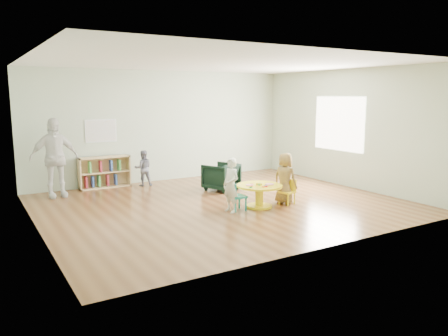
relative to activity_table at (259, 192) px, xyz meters
name	(u,v)px	position (x,y,z in m)	size (l,w,h in m)	color
room	(223,110)	(-0.47, 0.60, 1.58)	(7.10, 7.00, 2.80)	brown
activity_table	(259,192)	(0.00, 0.00, 0.00)	(0.90, 0.90, 0.49)	yellow
kid_chair_left	(236,196)	(-0.55, 0.00, -0.02)	(0.30, 0.30, 0.55)	teal
kid_chair_right	(288,191)	(0.66, -0.08, -0.04)	(0.32, 0.32, 0.50)	yellow
bookshelf	(104,172)	(-2.10, 3.46, 0.06)	(1.20, 0.30, 0.75)	tan
alphabet_poster	(101,131)	(-2.08, 3.58, 1.04)	(0.74, 0.01, 0.54)	white
armchair	(221,177)	(0.15, 1.75, 0.01)	(0.68, 0.70, 0.63)	black
child_left	(231,185)	(-0.67, -0.02, 0.20)	(0.38, 0.25, 1.03)	white
child_right	(285,178)	(0.62, -0.02, 0.21)	(0.51, 0.33, 1.04)	gold
toddler	(143,168)	(-1.22, 3.14, 0.13)	(0.42, 0.33, 0.87)	#161A37
adult_caretaker	(54,158)	(-3.27, 2.99, 0.55)	(1.00, 0.42, 1.71)	white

